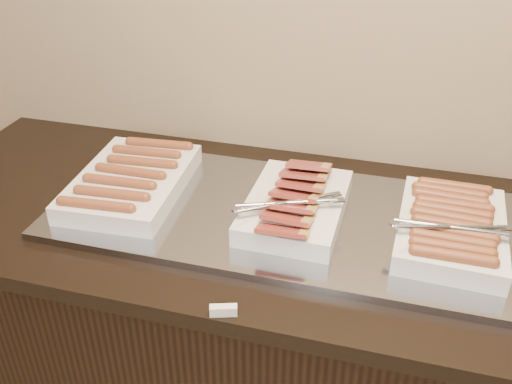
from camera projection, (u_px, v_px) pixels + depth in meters
counter at (285, 348)px, 1.66m from camera, size 2.06×0.76×0.90m
warming_tray at (293, 218)px, 1.42m from camera, size 1.20×0.50×0.02m
dish_left at (132, 181)px, 1.50m from camera, size 0.29×0.41×0.07m
dish_center at (295, 205)px, 1.39m from camera, size 0.26×0.37×0.09m
dish_right at (451, 227)px, 1.31m from camera, size 0.27×0.36×0.08m
label_holder at (223, 310)px, 1.13m from camera, size 0.06×0.03×0.02m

